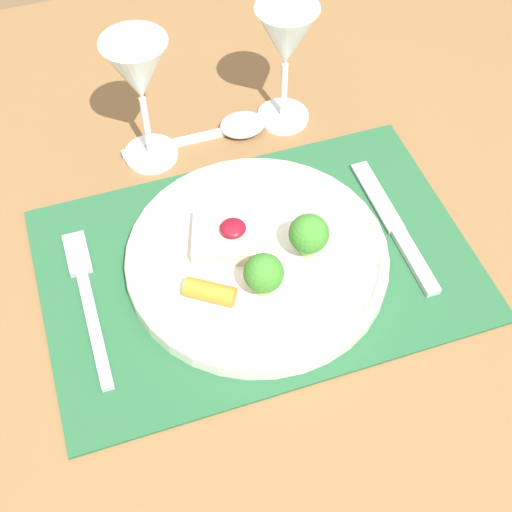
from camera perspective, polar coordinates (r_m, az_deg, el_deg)
name	(u,v)px	position (r m, az deg, el deg)	size (l,w,h in m)	color
ground_plane	(257,494)	(1.44, 0.05, -18.48)	(8.00, 8.00, 0.00)	brown
dining_table	(257,305)	(0.84, 0.07, -3.95)	(1.42, 1.13, 0.74)	brown
placemat	(257,264)	(0.77, 0.08, -0.63)	(0.46, 0.31, 0.00)	#235633
dinner_plate	(256,260)	(0.75, 0.03, -0.28)	(0.28, 0.28, 0.07)	silver
fork	(87,294)	(0.76, -13.40, -2.99)	(0.02, 0.20, 0.01)	#B2B2B7
knife	(399,233)	(0.80, 11.36, 1.78)	(0.02, 0.20, 0.01)	#B2B2B7
spoon	(231,128)	(0.90, -2.00, 10.21)	(0.18, 0.05, 0.02)	#B2B2B7
wine_glass_near	(286,43)	(0.85, 2.41, 16.69)	(0.07, 0.07, 0.16)	white
wine_glass_far	(139,77)	(0.81, -9.37, 13.95)	(0.07, 0.07, 0.17)	white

